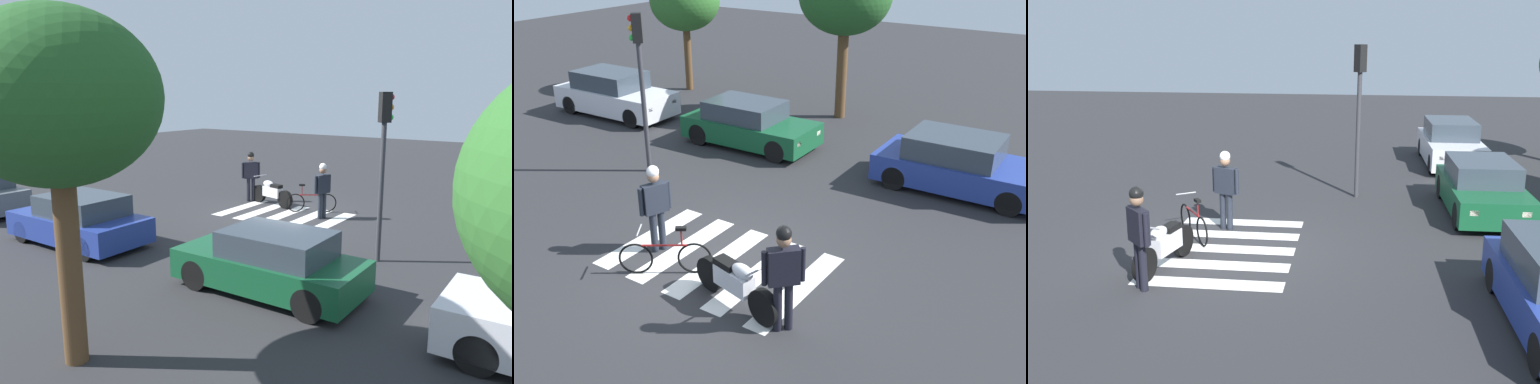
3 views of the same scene
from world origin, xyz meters
The scene contains 10 objects.
ground_plane centered at (0.00, 0.00, 0.00)m, with size 60.00×60.00×0.00m, color #2B2B2D.
police_motorcycle centered at (1.14, -0.98, 0.46)m, with size 2.03×0.75×1.04m.
leaning_bicycle centered at (-0.56, -0.88, 0.36)m, with size 1.46×1.01×0.98m.
officer_on_foot centered at (-1.29, -0.30, 1.07)m, with size 0.36×0.65×1.83m.
officer_by_motorcycle centered at (2.17, -1.09, 1.11)m, with size 0.53×0.52×1.89m.
crosswalk_stripes centered at (0.00, 0.00, 0.00)m, with size 4.05×2.83×0.01m.
car_green_compact centered at (-3.31, 5.75, 0.63)m, with size 3.95×1.81×1.32m.
car_blue_hatchback centered at (2.79, 5.97, 0.65)m, with size 4.03×1.92×1.37m.
traffic_light_pole centered at (-4.40, 2.64, 2.75)m, with size 0.34×0.34×4.07m.
street_tree_mid centered at (-2.35, 9.69, 3.94)m, with size 2.95×2.95×5.23m.
Camera 1 is at (-8.58, 13.70, 4.03)m, focal length 34.37 mm.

